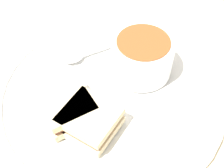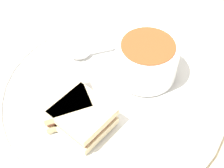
% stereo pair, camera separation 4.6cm
% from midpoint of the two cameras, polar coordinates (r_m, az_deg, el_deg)
% --- Properties ---
extents(ground_plane, '(2.40, 2.40, 0.00)m').
position_cam_midpoint_polar(ground_plane, '(0.49, 2.69, -2.89)').
color(ground_plane, beige).
extents(plate, '(0.34, 0.34, 0.02)m').
position_cam_midpoint_polar(plate, '(0.48, 2.74, -2.15)').
color(plate, white).
rests_on(plate, ground_plane).
extents(soup_bowl, '(0.10, 0.10, 0.06)m').
position_cam_midpoint_polar(soup_bowl, '(0.48, 9.09, 4.25)').
color(soup_bowl, white).
rests_on(soup_bowl, plate).
extents(spoon, '(0.08, 0.11, 0.01)m').
position_cam_midpoint_polar(spoon, '(0.52, -2.27, 5.60)').
color(spoon, silver).
rests_on(spoon, plate).
extents(sandwich_half_near, '(0.10, 0.10, 0.03)m').
position_cam_midpoint_polar(sandwich_half_near, '(0.44, -6.02, -3.22)').
color(sandwich_half_near, beige).
rests_on(sandwich_half_near, plate).
extents(sandwich_half_far, '(0.09, 0.09, 0.03)m').
position_cam_midpoint_polar(sandwich_half_far, '(0.42, -2.22, -6.27)').
color(sandwich_half_far, beige).
rests_on(sandwich_half_far, plate).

